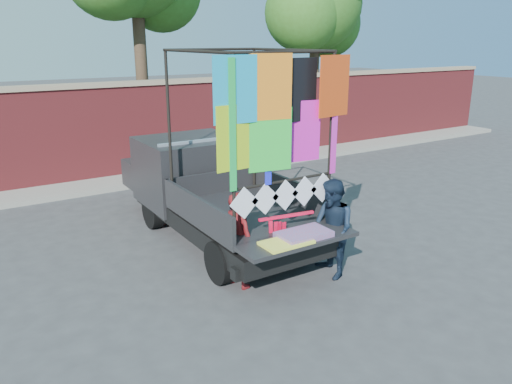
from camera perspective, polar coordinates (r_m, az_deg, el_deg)
ground at (r=8.52m, az=1.14°, el=-8.63°), size 90.00×90.00×0.00m
brick_wall at (r=14.25m, az=-14.68°, el=6.95°), size 30.00×0.45×2.61m
curb at (r=13.87m, az=-13.38°, el=1.41°), size 30.00×1.20×0.12m
tree_right at (r=18.71m, az=7.09°, el=20.19°), size 4.20×3.30×6.62m
pickup_truck at (r=9.93m, az=-6.10°, el=0.59°), size 2.24×5.63×3.55m
woman at (r=7.64m, az=-1.98°, el=-5.49°), size 0.46×0.61×1.52m
man at (r=8.03m, az=8.66°, el=-4.22°), size 0.75×0.88×1.61m
streamer_bundle at (r=7.69m, az=2.91°, el=-4.24°), size 0.94×0.19×0.65m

